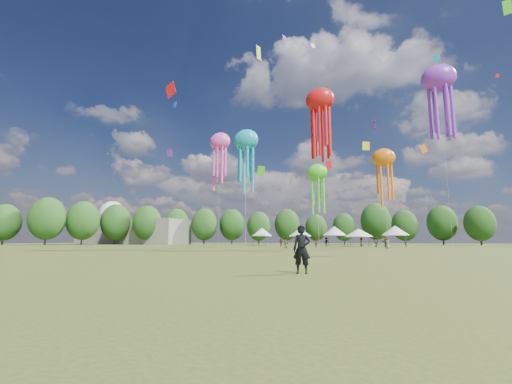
% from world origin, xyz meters
% --- Properties ---
extents(ground, '(300.00, 300.00, 0.00)m').
position_xyz_m(ground, '(0.00, 0.00, 0.00)').
color(ground, '#384416').
rests_on(ground, ground).
extents(observer_main, '(0.69, 0.49, 1.78)m').
position_xyz_m(observer_main, '(7.63, -2.77, 0.89)').
color(observer_main, black).
rests_on(observer_main, ground).
extents(spectator_near, '(0.92, 0.79, 1.64)m').
position_xyz_m(spectator_near, '(-5.53, 35.94, 0.82)').
color(spectator_near, gray).
rests_on(spectator_near, ground).
extents(spectators_far, '(21.36, 18.71, 1.88)m').
position_xyz_m(spectators_far, '(3.30, 51.51, 0.90)').
color(spectators_far, gray).
rests_on(spectators_far, ground).
extents(festival_tents, '(34.51, 10.31, 4.26)m').
position_xyz_m(festival_tents, '(-2.74, 56.48, 3.09)').
color(festival_tents, '#47474C').
rests_on(festival_tents, ground).
extents(show_kites, '(49.46, 23.87, 32.44)m').
position_xyz_m(show_kites, '(0.79, 43.07, 22.10)').
color(show_kites, '#169EC2').
rests_on(show_kites, ground).
extents(small_kites, '(76.66, 47.67, 45.25)m').
position_xyz_m(small_kites, '(-0.20, 41.87, 29.13)').
color(small_kites, '#169EC2').
rests_on(small_kites, ground).
extents(treeline, '(201.57, 95.24, 13.43)m').
position_xyz_m(treeline, '(-3.87, 62.51, 6.54)').
color(treeline, '#38281C').
rests_on(treeline, ground).
extents(hangar, '(40.00, 12.00, 8.00)m').
position_xyz_m(hangar, '(-72.00, 72.00, 4.00)').
color(hangar, gray).
rests_on(hangar, ground).
extents(radome, '(9.00, 9.00, 16.00)m').
position_xyz_m(radome, '(-88.00, 78.00, 9.99)').
color(radome, white).
rests_on(radome, ground).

